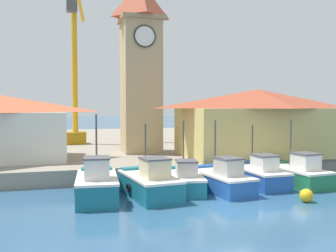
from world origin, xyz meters
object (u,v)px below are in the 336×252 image
(fishing_boat_left_outer, at_px, (150,183))
(port_crane_near, at_px, (141,78))
(fishing_boat_far_left, at_px, (97,185))
(fishing_boat_mid_right, at_px, (297,174))
(mooring_buoy, at_px, (306,195))
(fishing_boat_left_inner, at_px, (185,180))
(warehouse_right, at_px, (258,122))
(port_crane_far, at_px, (75,83))
(fishing_boat_mid_left, at_px, (221,179))
(fishing_boat_center, at_px, (257,175))
(clock_tower, at_px, (141,63))

(fishing_boat_left_outer, xyz_separation_m, port_crane_near, (3.72, 20.26, 7.01))
(fishing_boat_far_left, xyz_separation_m, fishing_boat_left_outer, (2.82, 0.00, -0.05))
(fishing_boat_mid_right, bearing_deg, mooring_buoy, -117.92)
(fishing_boat_far_left, relative_size, fishing_boat_left_outer, 0.95)
(mooring_buoy, bearing_deg, fishing_boat_left_inner, 142.06)
(warehouse_right, bearing_deg, fishing_boat_mid_right, -95.66)
(fishing_boat_left_inner, relative_size, port_crane_near, 0.26)
(fishing_boat_far_left, xyz_separation_m, warehouse_right, (12.96, 6.83, 2.83))
(fishing_boat_left_outer, relative_size, fishing_boat_left_inner, 1.10)
(port_crane_near, bearing_deg, port_crane_far, -178.46)
(fishing_boat_left_inner, xyz_separation_m, mooring_buoy, (5.22, -4.07, -0.31))
(fishing_boat_left_outer, xyz_separation_m, fishing_boat_mid_left, (4.26, 0.28, -0.06))
(port_crane_near, xyz_separation_m, mooring_buoy, (3.74, -23.51, -7.42))
(port_crane_far, bearing_deg, fishing_boat_center, -62.09)
(warehouse_right, distance_m, port_crane_far, 19.00)
(port_crane_far, height_order, mooring_buoy, port_crane_far)
(fishing_boat_center, distance_m, fishing_boat_mid_right, 2.53)
(fishing_boat_left_outer, distance_m, fishing_boat_mid_left, 4.27)
(fishing_boat_left_outer, bearing_deg, port_crane_far, 98.53)
(fishing_boat_mid_right, distance_m, warehouse_right, 6.85)
(fishing_boat_left_inner, distance_m, fishing_boat_mid_left, 2.09)
(clock_tower, bearing_deg, port_crane_near, 78.43)
(fishing_boat_left_outer, bearing_deg, warehouse_right, 33.93)
(fishing_boat_left_outer, height_order, port_crane_far, port_crane_far)
(fishing_boat_left_inner, distance_m, fishing_boat_center, 4.81)
(fishing_boat_far_left, relative_size, clock_tower, 0.31)
(fishing_boat_mid_left, xyz_separation_m, fishing_boat_mid_right, (5.27, 0.39, 0.01))
(warehouse_right, bearing_deg, fishing_boat_mid_left, -131.94)
(warehouse_right, bearing_deg, port_crane_far, 134.77)
(port_crane_far, distance_m, mooring_buoy, 26.46)
(fishing_boat_far_left, distance_m, fishing_boat_mid_left, 7.09)
(warehouse_right, relative_size, mooring_buoy, 17.15)
(fishing_boat_left_inner, height_order, fishing_boat_mid_right, fishing_boat_left_inner)
(fishing_boat_far_left, bearing_deg, clock_tower, 67.59)
(fishing_boat_left_inner, relative_size, clock_tower, 0.30)
(fishing_boat_left_outer, height_order, fishing_boat_mid_left, fishing_boat_mid_left)
(fishing_boat_far_left, height_order, warehouse_right, warehouse_right)
(fishing_boat_center, xyz_separation_m, warehouse_right, (3.10, 5.72, 2.95))
(fishing_boat_mid_left, height_order, fishing_boat_mid_right, fishing_boat_mid_left)
(fishing_boat_far_left, height_order, fishing_boat_left_inner, fishing_boat_far_left)
(fishing_boat_mid_left, xyz_separation_m, fishing_boat_center, (2.78, 0.82, -0.00))
(fishing_boat_mid_left, bearing_deg, fishing_boat_mid_right, 4.24)
(fishing_boat_left_inner, xyz_separation_m, fishing_boat_mid_left, (2.02, -0.54, 0.04))
(port_crane_near, bearing_deg, fishing_boat_left_inner, -94.34)
(fishing_boat_left_inner, bearing_deg, fishing_boat_far_left, -170.81)
(fishing_boat_mid_left, bearing_deg, clock_tower, 101.79)
(fishing_boat_center, relative_size, port_crane_far, 0.29)
(port_crane_near, relative_size, port_crane_far, 1.05)
(port_crane_far, bearing_deg, port_crane_near, 1.54)
(fishing_boat_far_left, height_order, port_crane_near, port_crane_near)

